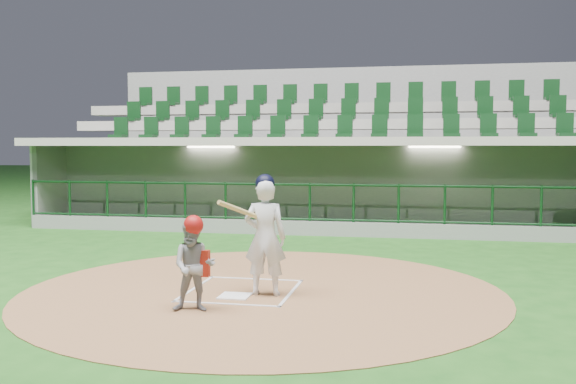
{
  "coord_description": "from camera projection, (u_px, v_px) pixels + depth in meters",
  "views": [
    {
      "loc": [
        2.53,
        -9.47,
        2.16
      ],
      "look_at": [
        0.12,
        2.6,
        1.3
      ],
      "focal_mm": 40.0,
      "sensor_mm": 36.0,
      "label": 1
    }
  ],
  "objects": [
    {
      "name": "ground",
      "position": [
        247.0,
        287.0,
        9.91
      ],
      "size": [
        120.0,
        120.0,
        0.0
      ],
      "primitive_type": "plane",
      "color": "#1A4D16",
      "rests_on": "ground"
    },
    {
      "name": "dirt_circle",
      "position": [
        263.0,
        290.0,
        9.65
      ],
      "size": [
        7.2,
        7.2,
        0.01
      ],
      "primitive_type": "cylinder",
      "color": "brown",
      "rests_on": "ground"
    },
    {
      "name": "home_plate",
      "position": [
        235.0,
        296.0,
        9.22
      ],
      "size": [
        0.43,
        0.43,
        0.02
      ],
      "primitive_type": "cube",
      "color": "white",
      "rests_on": "dirt_circle"
    },
    {
      "name": "batter_box_chalk",
      "position": [
        242.0,
        290.0,
        9.61
      ],
      "size": [
        1.55,
        1.8,
        0.01
      ],
      "color": "silver",
      "rests_on": "ground"
    },
    {
      "name": "dugout_structure",
      "position": [
        321.0,
        191.0,
        17.5
      ],
      "size": [
        16.4,
        3.7,
        3.0
      ],
      "color": "slate",
      "rests_on": "ground"
    },
    {
      "name": "seating_deck",
      "position": [
        335.0,
        170.0,
        20.48
      ],
      "size": [
        17.0,
        6.72,
        5.15
      ],
      "color": "gray",
      "rests_on": "ground"
    },
    {
      "name": "batter",
      "position": [
        265.0,
        235.0,
        9.28
      ],
      "size": [
        0.85,
        0.86,
        1.76
      ],
      "color": "silver",
      "rests_on": "dirt_circle"
    },
    {
      "name": "catcher",
      "position": [
        194.0,
        264.0,
        8.39
      ],
      "size": [
        0.65,
        0.55,
        1.27
      ],
      "color": "gray",
      "rests_on": "dirt_circle"
    }
  ]
}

